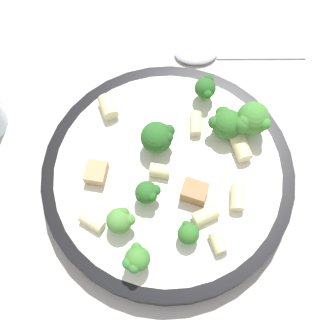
# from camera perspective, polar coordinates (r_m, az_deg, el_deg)

# --- Properties ---
(ground_plane) EXTENTS (2.00, 2.00, 0.00)m
(ground_plane) POSITION_cam_1_polar(r_m,az_deg,el_deg) (0.49, -0.00, -1.72)
(ground_plane) COLOR beige
(pasta_bowl) EXTENTS (0.28, 0.28, 0.03)m
(pasta_bowl) POSITION_cam_1_polar(r_m,az_deg,el_deg) (0.48, -0.00, -0.99)
(pasta_bowl) COLOR black
(pasta_bowl) RESTS_ON ground_plane
(broccoli_floret_0) EXTENTS (0.04, 0.04, 0.05)m
(broccoli_floret_0) POSITION_cam_1_polar(r_m,az_deg,el_deg) (0.47, 11.26, 6.45)
(broccoli_floret_0) COLOR #93B766
(broccoli_floret_0) RESTS_ON pasta_bowl
(broccoli_floret_1) EXTENTS (0.03, 0.03, 0.04)m
(broccoli_floret_1) POSITION_cam_1_polar(r_m,az_deg,el_deg) (0.42, -4.31, -12.24)
(broccoli_floret_1) COLOR #93B766
(broccoli_floret_1) RESTS_ON pasta_bowl
(broccoli_floret_2) EXTENTS (0.03, 0.02, 0.03)m
(broccoli_floret_2) POSITION_cam_1_polar(r_m,az_deg,el_deg) (0.50, 5.48, 10.60)
(broccoli_floret_2) COLOR #84AD60
(broccoli_floret_2) RESTS_ON pasta_bowl
(broccoli_floret_3) EXTENTS (0.02, 0.02, 0.03)m
(broccoli_floret_3) POSITION_cam_1_polar(r_m,az_deg,el_deg) (0.43, 2.84, -8.78)
(broccoli_floret_3) COLOR #84AD60
(broccoli_floret_3) RESTS_ON pasta_bowl
(broccoli_floret_4) EXTENTS (0.02, 0.03, 0.03)m
(broccoli_floret_4) POSITION_cam_1_polar(r_m,az_deg,el_deg) (0.44, -2.79, -3.40)
(broccoli_floret_4) COLOR #84AD60
(broccoli_floret_4) RESTS_ON pasta_bowl
(broccoli_floret_5) EXTENTS (0.04, 0.04, 0.04)m
(broccoli_floret_5) POSITION_cam_1_polar(r_m,az_deg,el_deg) (0.46, -1.40, 4.19)
(broccoli_floret_5) COLOR #84AD60
(broccoli_floret_5) RESTS_ON pasta_bowl
(broccoli_floret_6) EXTENTS (0.03, 0.04, 0.04)m
(broccoli_floret_6) POSITION_cam_1_polar(r_m,az_deg,el_deg) (0.47, 7.79, 6.16)
(broccoli_floret_6) COLOR #93B766
(broccoli_floret_6) RESTS_ON pasta_bowl
(broccoli_floret_7) EXTENTS (0.03, 0.03, 0.03)m
(broccoli_floret_7) POSITION_cam_1_polar(r_m,az_deg,el_deg) (0.43, -6.47, -7.05)
(broccoli_floret_7) COLOR #9EC175
(broccoli_floret_7) RESTS_ON pasta_bowl
(rigatoni_0) EXTENTS (0.03, 0.03, 0.01)m
(rigatoni_0) POSITION_cam_1_polar(r_m,az_deg,el_deg) (0.44, 6.82, -10.00)
(rigatoni_0) COLOR beige
(rigatoni_0) RESTS_ON pasta_bowl
(rigatoni_1) EXTENTS (0.03, 0.03, 0.02)m
(rigatoni_1) POSITION_cam_1_polar(r_m,az_deg,el_deg) (0.48, 9.89, 2.68)
(rigatoni_1) COLOR beige
(rigatoni_1) RESTS_ON pasta_bowl
(rigatoni_2) EXTENTS (0.02, 0.03, 0.01)m
(rigatoni_2) POSITION_cam_1_polar(r_m,az_deg,el_deg) (0.46, -1.09, -0.35)
(rigatoni_2) COLOR beige
(rigatoni_2) RESTS_ON pasta_bowl
(rigatoni_3) EXTENTS (0.03, 0.02, 0.01)m
(rigatoni_3) POSITION_cam_1_polar(r_m,az_deg,el_deg) (0.49, 3.80, 6.00)
(rigatoni_3) COLOR beige
(rigatoni_3) RESTS_ON pasta_bowl
(rigatoni_4) EXTENTS (0.03, 0.03, 0.02)m
(rigatoni_4) POSITION_cam_1_polar(r_m,az_deg,el_deg) (0.50, -8.10, 8.20)
(rigatoni_4) COLOR beige
(rigatoni_4) RESTS_ON pasta_bowl
(rigatoni_5) EXTENTS (0.03, 0.03, 0.02)m
(rigatoni_5) POSITION_cam_1_polar(r_m,az_deg,el_deg) (0.45, 5.09, -6.38)
(rigatoni_5) COLOR beige
(rigatoni_5) RESTS_ON pasta_bowl
(rigatoni_6) EXTENTS (0.02, 0.03, 0.01)m
(rigatoni_6) POSITION_cam_1_polar(r_m,az_deg,el_deg) (0.45, -10.25, -7.18)
(rigatoni_6) COLOR beige
(rigatoni_6) RESTS_ON pasta_bowl
(rigatoni_7) EXTENTS (0.03, 0.02, 0.02)m
(rigatoni_7) POSITION_cam_1_polar(r_m,az_deg,el_deg) (0.46, 9.36, -4.07)
(rigatoni_7) COLOR beige
(rigatoni_7) RESTS_ON pasta_bowl
(chicken_chunk_0) EXTENTS (0.03, 0.03, 0.02)m
(chicken_chunk_0) POSITION_cam_1_polar(r_m,az_deg,el_deg) (0.47, -9.70, -0.63)
(chicken_chunk_0) COLOR tan
(chicken_chunk_0) RESTS_ON pasta_bowl
(chicken_chunk_1) EXTENTS (0.02, 0.03, 0.02)m
(chicken_chunk_1) POSITION_cam_1_polar(r_m,az_deg,el_deg) (0.45, 3.60, -3.23)
(chicken_chunk_1) COLOR #A87A4C
(chicken_chunk_1) RESTS_ON pasta_bowl
(spoon) EXTENTS (0.09, 0.17, 0.01)m
(spoon) POSITION_cam_1_polar(r_m,az_deg,el_deg) (0.58, 6.09, 15.10)
(spoon) COLOR silver
(spoon) RESTS_ON ground_plane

